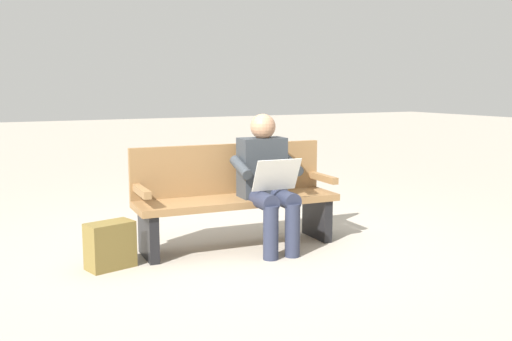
# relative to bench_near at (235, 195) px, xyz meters

# --- Properties ---
(ground_plane) EXTENTS (40.00, 40.00, 0.00)m
(ground_plane) POSITION_rel_bench_near_xyz_m (0.00, 0.07, -0.46)
(ground_plane) COLOR #A89E8E
(bench_near) EXTENTS (1.82, 0.58, 0.90)m
(bench_near) POSITION_rel_bench_near_xyz_m (0.00, 0.00, 0.00)
(bench_near) COLOR olive
(bench_near) RESTS_ON ground
(person_seated) EXTENTS (0.59, 0.59, 1.18)m
(person_seated) POSITION_rel_bench_near_xyz_m (-0.20, 0.24, 0.17)
(person_seated) COLOR #33383D
(person_seated) RESTS_ON ground
(backpack) EXTENTS (0.40, 0.31, 0.37)m
(backpack) POSITION_rel_bench_near_xyz_m (1.15, 0.15, -0.28)
(backpack) COLOR brown
(backpack) RESTS_ON ground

